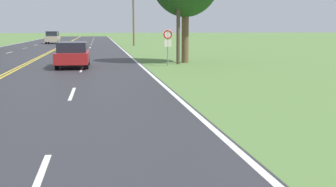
{
  "coord_description": "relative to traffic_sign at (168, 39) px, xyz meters",
  "views": [
    {
      "loc": [
        4.7,
        1.18,
        2.36
      ],
      "look_at": [
        6.2,
        10.27,
        0.91
      ],
      "focal_mm": 45.0,
      "sensor_mm": 36.0,
      "label": 1
    }
  ],
  "objects": [
    {
      "name": "car_red_suv_approaching",
      "position": [
        -5.8,
        -0.07,
        -0.87
      ],
      "size": [
        1.89,
        4.46,
        1.52
      ],
      "rotation": [
        0.0,
        0.0,
        -1.58
      ],
      "color": "black",
      "rests_on": "ground"
    },
    {
      "name": "utility_pole_far",
      "position": [
        0.33,
        29.37,
        3.45
      ],
      "size": [
        1.8,
        0.24,
        9.96
      ],
      "color": "brown",
      "rests_on": "ground"
    },
    {
      "name": "car_champagne_suv_mid_near",
      "position": [
        -10.98,
        39.38,
        -0.73
      ],
      "size": [
        1.92,
        4.27,
        1.84
      ],
      "rotation": [
        0.0,
        0.0,
        1.55
      ],
      "color": "black",
      "rests_on": "ground"
    },
    {
      "name": "traffic_sign",
      "position": [
        0.0,
        0.0,
        0.0
      ],
      "size": [
        0.6,
        0.1,
        2.26
      ],
      "color": "gray",
      "rests_on": "ground"
    }
  ]
}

